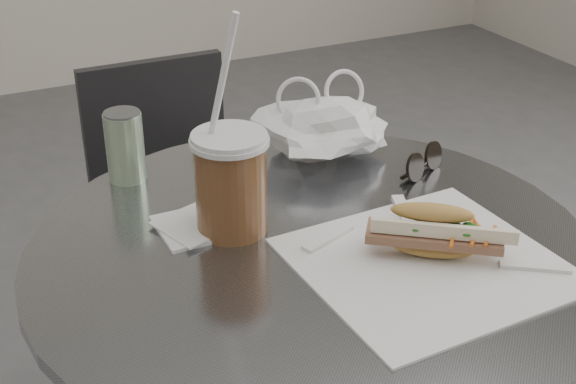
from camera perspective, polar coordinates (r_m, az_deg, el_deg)
name	(u,v)px	position (r m, az deg, el deg)	size (l,w,h in m)	color
chair_far	(184,261)	(1.79, -7.37, -4.87)	(0.40, 0.40, 0.75)	#2A2A2D
sandwich_paper	(428,263)	(1.04, 9.91, -5.02)	(0.31, 0.30, 0.00)	white
banh_mi	(433,232)	(1.04, 10.26, -2.80)	(0.22, 0.19, 0.07)	tan
iced_coffee	(231,181)	(1.07, -4.10, 0.77)	(0.11, 0.11, 0.30)	brown
sunglasses	(423,163)	(1.26, 9.57, 2.03)	(0.10, 0.06, 0.05)	black
plastic_bag	(326,131)	(1.28, 2.74, 4.38)	(0.20, 0.16, 0.10)	white
napkin_stack	(196,225)	(1.11, -6.56, -2.38)	(0.12, 0.12, 0.01)	white
drink_can	(125,146)	(1.23, -11.52, 3.21)	(0.06, 0.06, 0.11)	#619356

